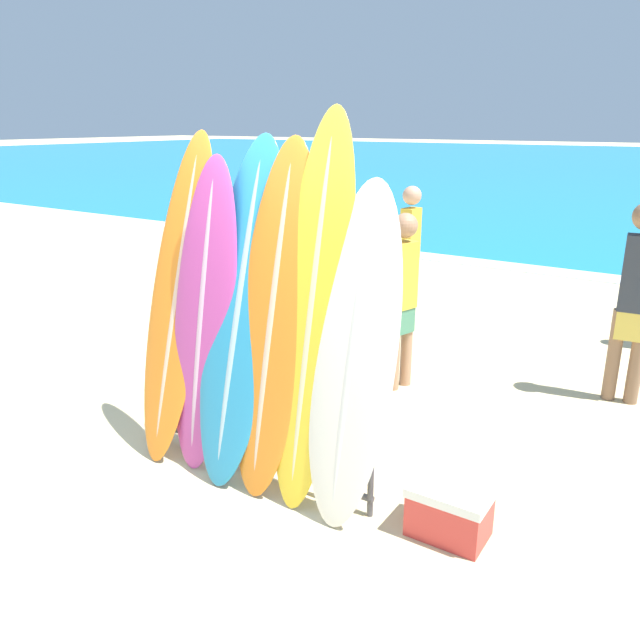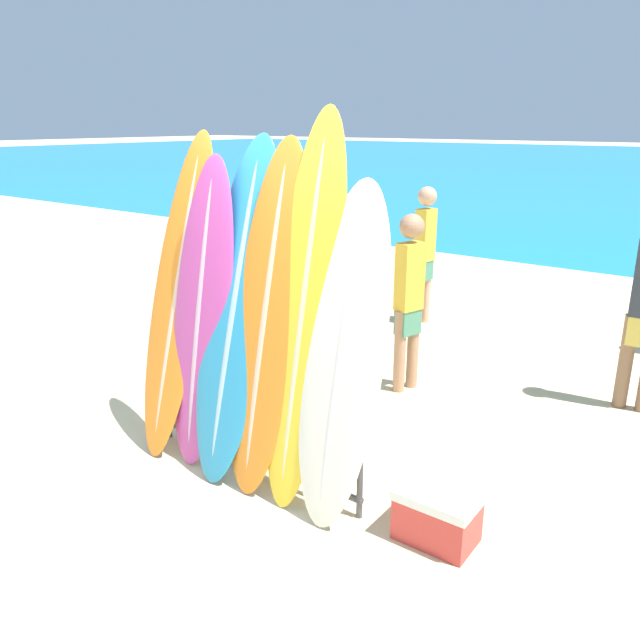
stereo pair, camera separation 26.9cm
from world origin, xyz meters
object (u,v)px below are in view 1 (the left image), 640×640
object	(u,v)px
surfboard_slot_3	(274,321)
surfboard_slot_4	(313,315)
surfboard_slot_0	(178,298)
person_far_right	(403,295)
person_far_left	(635,297)
person_near_water	(410,250)
cooler_box	(449,511)
surfboard_slot_2	(241,313)
surfboard_rack	(257,411)
surfboard_slot_5	(353,358)
surfboard_slot_1	(204,317)

from	to	relation	value
surfboard_slot_3	surfboard_slot_4	bearing A→B (deg)	4.26
surfboard_slot_0	person_far_right	distance (m)	2.10
surfboard_slot_3	person_far_left	size ratio (longest dim) A/B	1.31
person_near_water	cooler_box	size ratio (longest dim) A/B	3.54
surfboard_slot_2	surfboard_slot_3	bearing A→B (deg)	-2.32
surfboard_rack	person_near_water	bearing A→B (deg)	99.67
surfboard_slot_0	surfboard_slot_4	size ratio (longest dim) A/B	0.94
cooler_box	surfboard_slot_5	bearing A→B (deg)	-171.66
surfboard_slot_5	person_far_left	size ratio (longest dim) A/B	1.18
person_far_right	person_near_water	bearing A→B (deg)	-140.11
surfboard_slot_4	person_near_water	size ratio (longest dim) A/B	1.50
surfboard_rack	surfboard_slot_0	xyz separation A→B (m)	(-0.74, 0.05, 0.68)
surfboard_slot_3	person_far_left	xyz separation A→B (m)	(1.81, 2.70, -0.20)
surfboard_slot_1	surfboard_slot_4	size ratio (longest dim) A/B	0.88
person_far_right	person_far_left	bearing A→B (deg)	130.43
person_near_water	person_far_left	xyz separation A→B (m)	(2.60, -1.07, 0.05)
surfboard_slot_4	surfboard_slot_3	bearing A→B (deg)	-175.74
surfboard_slot_2	person_near_water	world-z (taller)	surfboard_slot_2
surfboard_slot_1	surfboard_rack	bearing A→B (deg)	-0.35
surfboard_slot_1	surfboard_slot_3	size ratio (longest dim) A/B	0.94
surfboard_slot_2	person_near_water	distance (m)	3.81
surfboard_slot_3	person_far_right	distance (m)	1.93
person_near_water	surfboard_slot_2	bearing A→B (deg)	-166.99
person_near_water	person_far_left	distance (m)	2.81
person_near_water	person_far_left	bearing A→B (deg)	-107.17
person_far_right	surfboard_slot_3	bearing A→B (deg)	16.33
surfboard_rack	person_far_right	world-z (taller)	person_far_right
surfboard_slot_3	surfboard_slot_0	bearing A→B (deg)	178.03
surfboard_slot_4	cooler_box	size ratio (longest dim) A/B	5.30
surfboard_slot_2	person_near_water	size ratio (longest dim) A/B	1.40
surfboard_rack	surfboard_slot_2	xyz separation A→B (m)	(-0.14, 0.04, 0.67)
surfboard_rack	surfboard_slot_5	world-z (taller)	surfboard_slot_5
surfboard_slot_1	person_near_water	bearing A→B (deg)	93.05
cooler_box	surfboard_rack	bearing A→B (deg)	-176.38
surfboard_slot_1	person_near_water	xyz separation A→B (m)	(-0.20, 3.80, -0.18)
surfboard_slot_2	surfboard_slot_0	bearing A→B (deg)	178.20
surfboard_rack	cooler_box	xyz separation A→B (m)	(1.38, 0.09, -0.33)
surfboard_slot_3	surfboard_slot_4	world-z (taller)	surfboard_slot_4
person_far_right	cooler_box	bearing A→B (deg)	50.26
surfboard_rack	surfboard_slot_1	bearing A→B (deg)	179.65
surfboard_slot_3	surfboard_slot_4	size ratio (longest dim) A/B	0.93
person_far_right	cooler_box	xyz separation A→B (m)	(1.23, -1.85, -0.73)
surfboard_slot_3	person_far_right	bearing A→B (deg)	89.71
surfboard_slot_4	surfboard_slot_5	bearing A→B (deg)	-8.78
surfboard_slot_0	surfboard_slot_1	xyz separation A→B (m)	(0.30, -0.05, -0.08)
surfboard_slot_2	surfboard_slot_4	world-z (taller)	surfboard_slot_4
surfboard_rack	person_far_right	xyz separation A→B (m)	(0.16, 1.93, 0.40)
surfboard_rack	surfboard_slot_4	world-z (taller)	surfboard_slot_4
person_far_left	surfboard_rack	bearing A→B (deg)	-131.18
surfboard_slot_0	surfboard_rack	bearing A→B (deg)	-4.22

